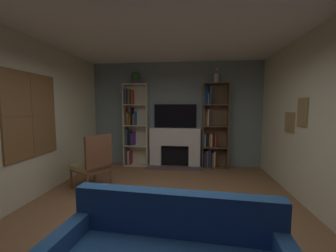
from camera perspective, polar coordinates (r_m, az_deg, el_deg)
ground_plane at (r=3.27m, az=-2.62°, el=-24.96°), size 7.32×7.32×0.00m
wall_back_accent at (r=5.89m, az=2.01°, el=3.13°), size 4.76×0.06×2.85m
wall_left_with_window at (r=3.99m, az=-38.20°, el=1.04°), size 0.11×6.22×2.85m
ceiling at (r=3.09m, az=-2.87°, el=28.88°), size 4.76×6.22×0.06m
fireplace at (r=5.84m, az=1.87°, el=-5.43°), size 1.48×0.53×1.06m
tv at (r=5.83m, az=1.97°, el=2.69°), size 1.16×0.06×0.65m
bookshelf_left at (r=5.97m, az=-9.31°, el=0.15°), size 0.66×0.33×2.26m
bookshelf_right at (r=5.78m, az=11.76°, el=-1.13°), size 0.66×0.33×2.26m
potted_plant at (r=5.94m, az=-8.77°, el=12.87°), size 0.22×0.22×0.33m
vase_with_flowers at (r=5.77m, az=12.89°, el=12.60°), size 0.12×0.12×0.39m
armchair at (r=4.50m, az=-19.50°, el=-9.42°), size 0.83×0.81×1.10m
coffee_table at (r=2.70m, az=2.06°, el=-23.50°), size 0.72×0.42×0.42m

